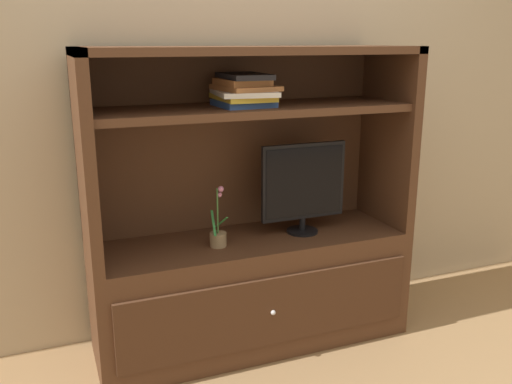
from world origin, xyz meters
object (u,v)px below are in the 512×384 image
object	(u,v)px
tv_monitor	(304,185)
potted_plant	(218,234)
media_console	(252,254)
magazine_stack	(244,91)

from	to	relation	value
tv_monitor	potted_plant	distance (m)	0.50
media_console	magazine_stack	distance (m)	0.82
potted_plant	magazine_stack	world-z (taller)	magazine_stack
potted_plant	magazine_stack	size ratio (longest dim) A/B	0.82
media_console	tv_monitor	distance (m)	0.44
potted_plant	magazine_stack	xyz separation A→B (m)	(0.15, 0.05, 0.67)
magazine_stack	tv_monitor	bearing A→B (deg)	-3.80
tv_monitor	media_console	bearing A→B (deg)	174.35
tv_monitor	potted_plant	bearing A→B (deg)	-176.53
media_console	potted_plant	size ratio (longest dim) A/B	5.31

